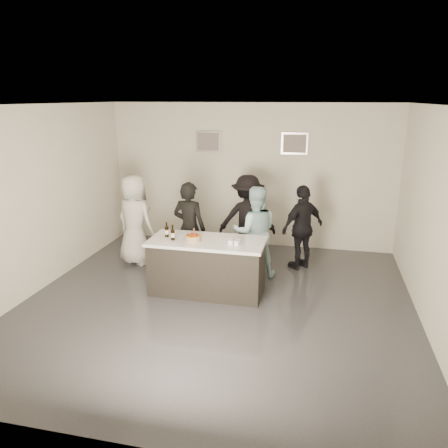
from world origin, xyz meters
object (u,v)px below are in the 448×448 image
Objects in this scene: person_main_black at (189,229)px; person_guest_back at (247,218)px; bar_counter at (207,266)px; person_guest_right at (303,227)px; person_main_blue at (255,232)px; person_guest_left at (135,220)px; beer_bottle_b at (173,232)px; beer_bottle_a at (167,229)px; cake at (193,239)px.

person_guest_back is at bearing -124.77° from person_main_black.
person_main_black reaches higher than bar_counter.
person_main_blue is at bearing -9.37° from person_guest_right.
person_guest_left is at bearing 149.81° from bar_counter.
person_main_blue reaches higher than beer_bottle_b.
cake is at bearing -12.32° from beer_bottle_a.
person_guest_right is (2.13, 1.41, -0.24)m from beer_bottle_a.
beer_bottle_a is 1.58m from person_main_blue.
person_guest_right is (1.96, 0.71, -0.06)m from person_main_black.
person_main_black is at bearing -172.18° from person_guest_left.
person_guest_back is (0.58, 1.70, -0.09)m from cake.
person_guest_left reaches higher than person_guest_right.
person_guest_back is at bearing -142.46° from person_guest_left.
person_main_blue is 0.95× the size of person_guest_left.
beer_bottle_b is 2.52m from person_guest_right.
cake is at bearing 63.83° from person_guest_back.
bar_counter is at bearing -0.22° from person_guest_right.
person_main_blue is at bearing 32.30° from beer_bottle_a.
person_guest_left is 1.01× the size of person_guest_back.
person_guest_right is (3.12, 0.45, -0.07)m from person_guest_left.
person_guest_back is (1.06, 1.59, -0.18)m from beer_bottle_a.
person_guest_back is (0.89, 0.89, 0.00)m from person_main_black.
bar_counter is 0.97m from person_main_black.
beer_bottle_b is at bearing -167.11° from bar_counter.
bar_counter is 1.18× the size of person_guest_right.
bar_counter is 7.60× the size of cake.
person_main_black is 1.03× the size of person_main_blue.
beer_bottle_a is 2.56m from person_guest_right.
cake is 0.15× the size of person_main_blue.
person_guest_right is at bearing 163.09° from person_guest_back.
cake is 0.14× the size of person_guest_left.
beer_bottle_a is 0.15× the size of person_main_black.
person_guest_right is at bearing 33.54° from beer_bottle_a.
bar_counter is 0.54m from cake.
person_guest_back reaches higher than beer_bottle_b.
bar_counter is at bearing 136.22° from person_main_black.
cake is at bearing 164.70° from person_guest_left.
cake is 0.94× the size of beer_bottle_b.
person_guest_right reaches higher than cake.
person_guest_left is (-1.48, 1.07, -0.08)m from cake.
cake is 1.27m from person_main_blue.
beer_bottle_b is 0.15× the size of person_main_black.
person_guest_left is 1.08× the size of person_guest_right.
person_guest_back is at bearing -84.04° from person_main_blue.
person_guest_left is at bearing 135.99° from beer_bottle_a.
bar_counter is 0.90m from beer_bottle_a.
beer_bottle_b is (-0.53, -0.12, 0.58)m from bar_counter.
beer_bottle_b reaches higher than cake.
person_guest_left is at bearing 144.11° from cake.
person_guest_right is at bearing 42.58° from cake.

